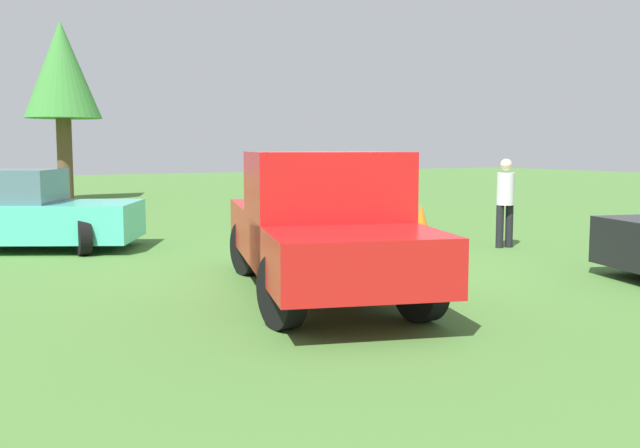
# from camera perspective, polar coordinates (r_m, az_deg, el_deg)

# --- Properties ---
(ground_plane) EXTENTS (80.00, 80.00, 0.00)m
(ground_plane) POSITION_cam_1_polar(r_m,az_deg,el_deg) (10.26, 1.34, -4.35)
(ground_plane) COLOR #477533
(pickup_truck) EXTENTS (5.35, 3.20, 1.81)m
(pickup_truck) POSITION_cam_1_polar(r_m,az_deg,el_deg) (8.93, 0.18, 0.13)
(pickup_truck) COLOR black
(pickup_truck) RESTS_ON ground_plane
(sedan_near) EXTENTS (3.54, 4.61, 1.46)m
(sedan_near) POSITION_cam_1_polar(r_m,az_deg,el_deg) (14.19, -23.07, 0.80)
(sedan_near) COLOR black
(sedan_near) RESTS_ON ground_plane
(person_bystander) EXTENTS (0.37, 0.37, 1.64)m
(person_bystander) POSITION_cam_1_polar(r_m,az_deg,el_deg) (13.73, 14.44, 2.01)
(person_bystander) COLOR black
(person_bystander) RESTS_ON ground_plane
(tree_back_left) EXTENTS (2.59, 2.59, 6.16)m
(tree_back_left) POSITION_cam_1_polar(r_m,az_deg,el_deg) (26.84, -19.75, 11.21)
(tree_back_left) COLOR brown
(tree_back_left) RESTS_ON ground_plane
(traffic_cone) EXTENTS (0.32, 0.32, 0.55)m
(traffic_cone) POSITION_cam_1_polar(r_m,az_deg,el_deg) (16.80, 8.01, 0.65)
(traffic_cone) COLOR orange
(traffic_cone) RESTS_ON ground_plane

